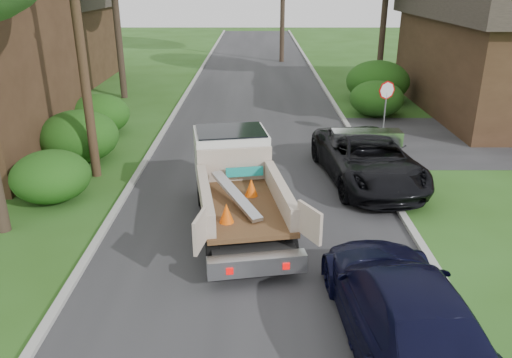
{
  "coord_description": "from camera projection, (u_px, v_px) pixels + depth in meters",
  "views": [
    {
      "loc": [
        -0.04,
        -10.87,
        6.28
      ],
      "look_at": [
        -0.05,
        1.71,
        1.2
      ],
      "focal_mm": 35.0,
      "sensor_mm": 36.0,
      "label": 1
    }
  ],
  "objects": [
    {
      "name": "utility_pole",
      "position": [
        77.0,
        17.0,
        15.11
      ],
      "size": [
        2.42,
        1.25,
        10.0
      ],
      "color": "#382619",
      "rests_on": "ground"
    },
    {
      "name": "hedge_left_b",
      "position": [
        79.0,
        136.0,
        18.11
      ],
      "size": [
        2.86,
        2.86,
        1.87
      ],
      "primitive_type": "ellipsoid",
      "color": "#124710",
      "rests_on": "ground"
    },
    {
      "name": "curb_right",
      "position": [
        351.0,
        132.0,
        21.68
      ],
      "size": [
        0.2,
        90.0,
        0.12
      ],
      "primitive_type": "cube",
      "color": "#9E9E99",
      "rests_on": "ground"
    },
    {
      "name": "hedge_left_c",
      "position": [
        99.0,
        114.0,
        21.39
      ],
      "size": [
        2.6,
        2.6,
        1.7
      ],
      "primitive_type": "ellipsoid",
      "color": "#124710",
      "rests_on": "ground"
    },
    {
      "name": "hedge_left_a",
      "position": [
        51.0,
        176.0,
        14.93
      ],
      "size": [
        2.34,
        2.34,
        1.53
      ],
      "primitive_type": "ellipsoid",
      "color": "#124710",
      "rests_on": "ground"
    },
    {
      "name": "curb_left",
      "position": [
        163.0,
        132.0,
        21.68
      ],
      "size": [
        0.2,
        90.0,
        0.12
      ],
      "primitive_type": "cube",
      "color": "#9E9E99",
      "rests_on": "ground"
    },
    {
      "name": "black_pickup",
      "position": [
        367.0,
        158.0,
        16.3
      ],
      "size": [
        3.31,
        6.01,
        1.59
      ],
      "primitive_type": "imported",
      "rotation": [
        0.0,
        0.0,
        0.12
      ],
      "color": "black",
      "rests_on": "ground"
    },
    {
      "name": "road",
      "position": [
        257.0,
        133.0,
        21.7
      ],
      "size": [
        8.0,
        90.0,
        0.02
      ],
      "primitive_type": "cube",
      "color": "#28282B",
      "rests_on": "ground"
    },
    {
      "name": "house_left_far",
      "position": [
        45.0,
        33.0,
        31.69
      ],
      "size": [
        7.56,
        7.56,
        6.0
      ],
      "color": "#382417",
      "rests_on": "ground"
    },
    {
      "name": "hedge_right_a",
      "position": [
        377.0,
        99.0,
        24.16
      ],
      "size": [
        2.6,
        2.6,
        1.7
      ],
      "primitive_type": "ellipsoid",
      "color": "#124710",
      "rests_on": "ground"
    },
    {
      "name": "flatbed_truck",
      "position": [
        236.0,
        175.0,
        13.83
      ],
      "size": [
        3.3,
        6.09,
        2.19
      ],
      "rotation": [
        0.0,
        0.0,
        0.16
      ],
      "color": "black",
      "rests_on": "ground"
    },
    {
      "name": "hedge_right_b",
      "position": [
        378.0,
        81.0,
        26.85
      ],
      "size": [
        3.38,
        3.38,
        2.21
      ],
      "primitive_type": "ellipsoid",
      "color": "#124710",
      "rests_on": "ground"
    },
    {
      "name": "ground",
      "position": [
        258.0,
        249.0,
        12.43
      ],
      "size": [
        120.0,
        120.0,
        0.0
      ],
      "primitive_type": "plane",
      "color": "#274C15",
      "rests_on": "ground"
    },
    {
      "name": "navy_suv",
      "position": [
        402.0,
        306.0,
        9.01
      ],
      "size": [
        2.52,
        5.47,
        1.55
      ],
      "primitive_type": "imported",
      "rotation": [
        0.0,
        0.0,
        3.21
      ],
      "color": "black",
      "rests_on": "ground"
    },
    {
      "name": "stop_sign",
      "position": [
        386.0,
        98.0,
        20.11
      ],
      "size": [
        0.71,
        0.32,
        2.48
      ],
      "color": "slate",
      "rests_on": "ground"
    }
  ]
}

